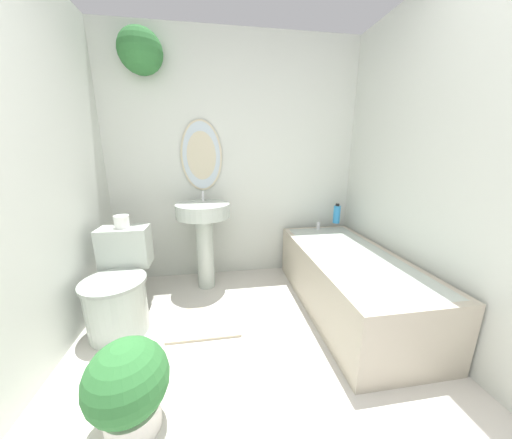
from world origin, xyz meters
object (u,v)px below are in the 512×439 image
at_px(toilet, 119,289).
at_px(bathtub, 348,279).
at_px(toilet_paper_roll, 122,222).
at_px(shampoo_bottle, 337,214).
at_px(potted_plant, 128,385).
at_px(pedestal_sink, 204,227).

distance_m(toilet, bathtub, 1.82).
xyz_separation_m(toilet, toilet_paper_roll, (-0.00, 0.23, 0.46)).
bearing_deg(shampoo_bottle, toilet, -163.32).
bearing_deg(bathtub, potted_plant, -152.50).
xyz_separation_m(pedestal_sink, bathtub, (1.20, -0.56, -0.36)).
bearing_deg(shampoo_bottle, bathtub, -105.39).
relative_size(shampoo_bottle, potted_plant, 0.44).
bearing_deg(potted_plant, bathtub, 27.50).
distance_m(bathtub, potted_plant, 1.70).
xyz_separation_m(toilet, pedestal_sink, (0.62, 0.50, 0.31)).
bearing_deg(pedestal_sink, toilet_paper_roll, -156.05).
distance_m(shampoo_bottle, toilet_paper_roll, 2.03).
height_order(pedestal_sink, shampoo_bottle, pedestal_sink).
bearing_deg(toilet, shampoo_bottle, 16.68).
bearing_deg(pedestal_sink, toilet, -140.85).
xyz_separation_m(shampoo_bottle, toilet_paper_roll, (-2.00, -0.37, 0.10)).
height_order(bathtub, toilet_paper_roll, toilet_paper_roll).
bearing_deg(toilet, potted_plant, -69.67).
distance_m(potted_plant, toilet_paper_roll, 1.22).
bearing_deg(shampoo_bottle, toilet_paper_roll, -169.52).
xyz_separation_m(toilet, bathtub, (1.82, -0.05, -0.04)).
relative_size(toilet, bathtub, 0.45).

